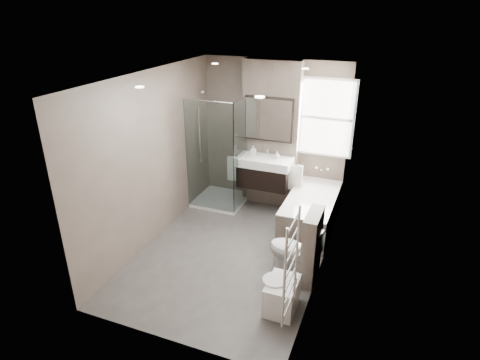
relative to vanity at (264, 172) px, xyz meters
The scene contains 15 objects.
room 1.53m from the vanity, 90.00° to the right, with size 2.70×3.90×2.70m.
vanity_pier 0.66m from the vanity, 90.00° to the left, with size 1.00×0.25×2.60m, color #62564D.
vanity is the anchor object (origin of this frame).
mirror_cabinet 0.91m from the vanity, 90.00° to the left, with size 0.86×0.08×0.76m.
towel_left 0.56m from the vanity, behind, with size 0.24×0.06×0.44m, color white.
towel_right 0.56m from the vanity, ahead, with size 0.24×0.06×0.44m, color white.
shower_enclosure 0.80m from the vanity, behind, with size 0.90×0.90×2.00m.
bathtub 1.07m from the vanity, 19.37° to the right, with size 0.75×1.60×0.57m.
window 1.37m from the vanity, 26.58° to the left, with size 0.98×0.06×1.33m.
toilet 1.95m from the vanity, 59.50° to the right, with size 0.40×0.71×0.72m, color white.
cistern_box 2.08m from the vanity, 54.16° to the right, with size 0.19×0.55×1.00m.
bidet 2.65m from the vanity, 66.97° to the right, with size 0.42×0.49×0.51m.
towel_radiator 3.30m from the vanity, 67.55° to the right, with size 0.03×0.49×1.10m.
soap_bottle_a 0.41m from the vanity, behind, with size 0.08×0.08×0.18m, color white.
soap_bottle_b 0.38m from the vanity, 15.14° to the left, with size 0.10×0.10×0.12m, color white.
Camera 1 is at (1.95, -4.75, 3.44)m, focal length 30.00 mm.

